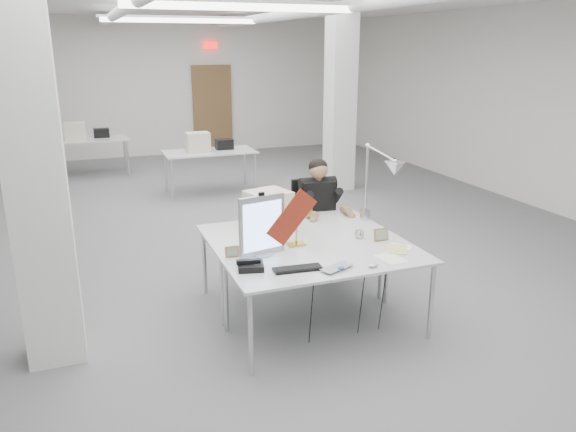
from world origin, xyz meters
name	(u,v)px	position (x,y,z in m)	size (l,w,h in m)	color
room_shell	(245,117)	(0.04, 0.13, 1.69)	(10.04, 14.04, 3.24)	#5D5D60
desk_main	(328,259)	(0.00, -2.50, 0.74)	(1.80, 0.90, 0.03)	silver
desk_second	(292,229)	(0.00, -1.60, 0.74)	(1.80, 0.90, 0.03)	silver
bg_desk_a	(209,152)	(0.20, 3.00, 0.74)	(1.60, 0.80, 0.03)	silver
bg_desk_b	(87,140)	(-1.80, 5.20, 0.74)	(1.60, 0.80, 0.03)	silver
filing_cabinet	(1,140)	(-3.50, 6.65, 0.60)	(0.45, 0.55, 1.20)	gray
office_chair	(316,225)	(0.53, -1.01, 0.56)	(0.54, 0.54, 1.11)	black
seated_person	(318,197)	(0.53, -1.06, 0.90)	(0.50, 0.62, 0.93)	black
monitor	(262,225)	(-0.52, -2.21, 1.03)	(0.44, 0.04, 0.55)	#B2B1B6
pennant	(292,217)	(-0.25, -2.24, 1.08)	(0.50, 0.01, 0.21)	maroon
keyboard	(298,269)	(-0.35, -2.66, 0.77)	(0.41, 0.14, 0.02)	black
laptop	(341,270)	(-0.02, -2.81, 0.77)	(0.31, 0.20, 0.02)	#AAAAAF
mouse	(373,265)	(0.26, -2.83, 0.77)	(0.09, 0.06, 0.04)	silver
bankers_lamp	(296,227)	(-0.14, -2.08, 0.94)	(0.32, 0.13, 0.36)	#D18D41
desk_phone	(251,266)	(-0.72, -2.51, 0.78)	(0.21, 0.19, 0.05)	black
picture_frame_left	(232,251)	(-0.79, -2.17, 0.80)	(0.12, 0.01, 0.10)	#B2794C
picture_frame_right	(381,235)	(0.67, -2.26, 0.82)	(0.16, 0.01, 0.12)	#A67C47
desk_clock	(360,233)	(0.51, -2.12, 0.81)	(0.09, 0.09, 0.03)	#A2A2A6
paper_stack_a	(391,259)	(0.51, -2.71, 0.76)	(0.19, 0.27, 0.01)	white
paper_stack_b	(396,249)	(0.67, -2.53, 0.76)	(0.19, 0.26, 0.01)	#D0C27C
paper_stack_c	(400,247)	(0.75, -2.48, 0.76)	(0.21, 0.15, 0.01)	white
beige_monitor	(268,209)	(-0.21, -1.47, 0.94)	(0.40, 0.38, 0.38)	beige
architect_lamp	(378,187)	(0.85, -1.85, 1.17)	(0.22, 0.64, 0.83)	silver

